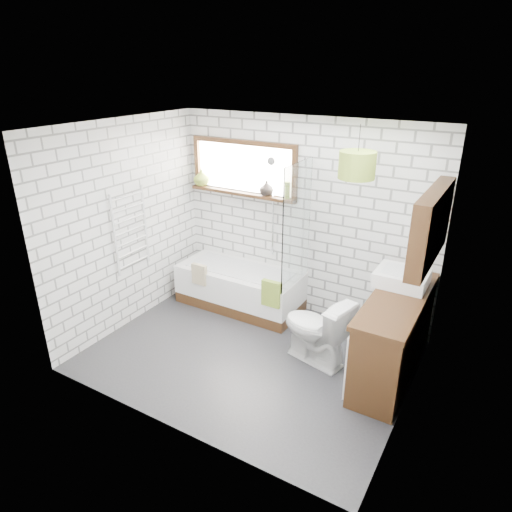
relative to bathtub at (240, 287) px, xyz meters
The scene contains 22 objects.
floor 1.21m from the bathtub, 52.68° to the right, with size 3.40×2.60×0.01m, color #27272A.
ceiling 2.53m from the bathtub, 52.68° to the right, with size 3.40×2.60×0.01m, color white.
wall_back 1.27m from the bathtub, 27.37° to the left, with size 3.40×0.01×2.50m, color white.
wall_front 2.55m from the bathtub, 72.34° to the right, with size 3.40×0.01×2.50m, color white.
wall_left 1.68m from the bathtub, 136.66° to the right, with size 0.01×2.60×2.50m, color white.
wall_right 2.77m from the bathtub, 21.15° to the right, with size 0.01×2.60×2.50m, color white.
window 1.57m from the bathtub, 112.84° to the left, with size 1.52×0.16×0.68m, color black.
towel_radiator 1.63m from the bathtub, 135.33° to the right, with size 0.06×0.52×1.00m, color white.
mirror_cabinet 2.73m from the bathtub, ahead, with size 0.16×1.20×0.70m, color black.
shower_riser 1.17m from the bathtub, 45.99° to the left, with size 0.02×0.02×1.30m, color silver.
bathtub is the anchor object (origin of this frame).
shower_screen 1.30m from the bathtub, ahead, with size 0.02×0.72×1.50m, color white.
towel_green 0.81m from the bathtub, 28.33° to the right, with size 0.24×0.07×0.33m, color olive.
towel_beige 0.59m from the bathtub, 137.00° to the right, with size 0.21×0.05×0.28m, color tan.
vanity 2.21m from the bathtub, 11.33° to the right, with size 0.51×1.57×0.90m, color black.
basin 2.22m from the bathtub, ahead, with size 0.52×0.46×0.15m, color white.
tap 2.39m from the bathtub, ahead, with size 0.03×0.03×0.16m, color silver.
toilet 1.52m from the bathtub, 24.92° to the right, with size 0.77×0.44×0.79m, color white.
vase_olive 1.57m from the bathtub, 159.48° to the left, with size 0.21×0.21×0.22m, color olive.
vase_dark 1.36m from the bathtub, 51.82° to the left, with size 0.18×0.18×0.19m, color black.
bottle 1.44m from the bathtub, 29.83° to the left, with size 0.07×0.07×0.21m, color olive.
pendant 2.38m from the bathtub, ahead, with size 0.38×0.38×0.28m, color olive.
Camera 1 is at (2.25, -3.68, 3.04)m, focal length 32.00 mm.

